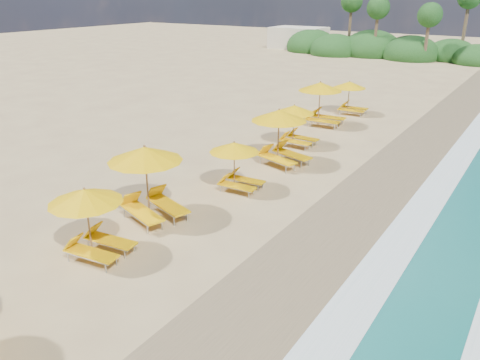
{
  "coord_description": "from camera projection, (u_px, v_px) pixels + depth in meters",
  "views": [
    {
      "loc": [
        8.58,
        -13.04,
        7.41
      ],
      "look_at": [
        0.0,
        0.0,
        1.2
      ],
      "focal_mm": 35.69,
      "sensor_mm": 36.0,
      "label": 1
    }
  ],
  "objects": [
    {
      "name": "ground",
      "position": [
        240.0,
        211.0,
        17.25
      ],
      "size": [
        160.0,
        160.0,
        0.0
      ],
      "primitive_type": "plane",
      "color": "tan",
      "rests_on": "ground"
    },
    {
      "name": "wet_sand",
      "position": [
        345.0,
        240.0,
        15.2
      ],
      "size": [
        4.0,
        160.0,
        0.01
      ],
      "primitive_type": "cube",
      "color": "#84714F",
      "rests_on": "ground"
    },
    {
      "name": "surf_foam",
      "position": [
        433.0,
        264.0,
        13.81
      ],
      "size": [
        4.0,
        160.0,
        0.01
      ],
      "color": "white",
      "rests_on": "ground"
    },
    {
      "name": "station_3",
      "position": [
        92.0,
        219.0,
        13.9
      ],
      "size": [
        2.55,
        2.41,
        2.19
      ],
      "rotation": [
        0.0,
        0.0,
        0.13
      ],
      "color": "olive",
      "rests_on": "ground"
    },
    {
      "name": "station_4",
      "position": [
        150.0,
        178.0,
        16.24
      ],
      "size": [
        3.3,
        3.22,
        2.61
      ],
      "rotation": [
        0.0,
        0.0,
        -0.31
      ],
      "color": "olive",
      "rests_on": "ground"
    },
    {
      "name": "station_5",
      "position": [
        238.0,
        163.0,
        18.71
      ],
      "size": [
        2.24,
        2.09,
        1.99
      ],
      "rotation": [
        0.0,
        0.0,
        0.07
      ],
      "color": "olive",
      "rests_on": "ground"
    },
    {
      "name": "station_6",
      "position": [
        282.0,
        134.0,
        21.43
      ],
      "size": [
        3.19,
        3.09,
        2.55
      ],
      "rotation": [
        0.0,
        0.0,
        -0.27
      ],
      "color": "olive",
      "rests_on": "ground"
    },
    {
      "name": "station_7",
      "position": [
        297.0,
        123.0,
        24.12
      ],
      "size": [
        2.34,
        2.17,
        2.13
      ],
      "rotation": [
        0.0,
        0.0,
        -0.04
      ],
      "color": "olive",
      "rests_on": "ground"
    },
    {
      "name": "station_8",
      "position": [
        323.0,
        101.0,
        27.72
      ],
      "size": [
        2.88,
        2.68,
        2.58
      ],
      "rotation": [
        0.0,
        0.0,
        0.06
      ],
      "color": "olive",
      "rests_on": "ground"
    },
    {
      "name": "station_9",
      "position": [
        351.0,
        95.0,
        30.41
      ],
      "size": [
        2.37,
        2.22,
        2.12
      ],
      "rotation": [
        0.0,
        0.0,
        0.07
      ],
      "color": "olive",
      "rests_on": "ground"
    },
    {
      "name": "treeline",
      "position": [
        379.0,
        48.0,
        57.28
      ],
      "size": [
        25.8,
        8.8,
        9.74
      ],
      "color": "#163D14",
      "rests_on": "ground"
    },
    {
      "name": "beach_building",
      "position": [
        298.0,
        38.0,
        65.22
      ],
      "size": [
        7.0,
        5.0,
        2.8
      ],
      "primitive_type": "cube",
      "color": "beige",
      "rests_on": "ground"
    }
  ]
}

